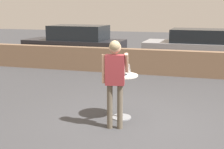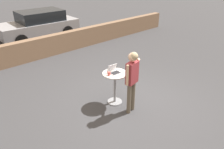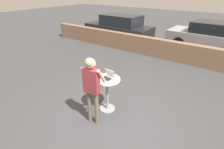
# 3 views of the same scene
# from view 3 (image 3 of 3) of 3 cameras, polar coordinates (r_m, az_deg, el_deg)

# --- Properties ---
(ground_plane) EXTENTS (50.00, 50.00, 0.00)m
(ground_plane) POSITION_cam_3_polar(r_m,az_deg,el_deg) (4.63, -0.72, -15.10)
(ground_plane) COLOR #3D3D3F
(pavement_kerb) EXTENTS (15.44, 0.35, 0.89)m
(pavement_kerb) POSITION_cam_3_polar(r_m,az_deg,el_deg) (8.54, 20.14, 7.05)
(pavement_kerb) COLOR #84664C
(pavement_kerb) RESTS_ON ground_plane
(cafe_table) EXTENTS (0.70, 0.70, 0.96)m
(cafe_table) POSITION_cam_3_polar(r_m,az_deg,el_deg) (4.67, -1.61, -4.84)
(cafe_table) COLOR gray
(cafe_table) RESTS_ON ground_plane
(laptop) EXTENTS (0.31, 0.33, 0.22)m
(laptop) POSITION_cam_3_polar(r_m,az_deg,el_deg) (4.51, -1.37, -0.75)
(laptop) COLOR silver
(laptop) RESTS_ON cafe_table
(coffee_mug) EXTENTS (0.11, 0.07, 0.10)m
(coffee_mug) POSITION_cam_3_polar(r_m,az_deg,el_deg) (4.61, -3.68, -0.14)
(coffee_mug) COLOR #C14C42
(coffee_mug) RESTS_ON cafe_table
(standing_person) EXTENTS (0.51, 0.42, 1.74)m
(standing_person) POSITION_cam_3_polar(r_m,az_deg,el_deg) (4.01, -6.70, -2.93)
(standing_person) COLOR brown
(standing_person) RESTS_ON ground_plane
(parked_car_near_street) EXTENTS (4.19, 2.05, 1.47)m
(parked_car_near_street) POSITION_cam_3_polar(r_m,az_deg,el_deg) (10.95, 29.46, 11.02)
(parked_car_near_street) COLOR #9E9EA3
(parked_car_near_street) RESTS_ON ground_plane
(parked_car_further_down) EXTENTS (4.14, 1.87, 1.64)m
(parked_car_further_down) POSITION_cam_3_polar(r_m,az_deg,el_deg) (10.92, 2.29, 14.72)
(parked_car_further_down) COLOR black
(parked_car_further_down) RESTS_ON ground_plane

